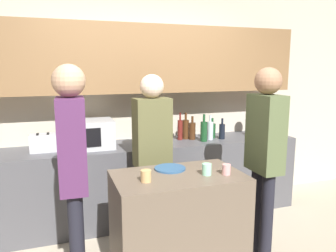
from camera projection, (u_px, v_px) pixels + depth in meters
The scene contains 20 objects.
back_wall at pixel (141, 84), 3.85m from camera, with size 6.40×0.40×2.70m.
back_counter at pixel (148, 181), 3.79m from camera, with size 3.60×0.62×0.88m.
kitchen_island at pixel (178, 227), 2.67m from camera, with size 1.03×0.62×0.89m.
microwave at pixel (88, 134), 3.48m from camera, with size 0.52×0.39×0.30m.
toaster at pixel (43, 143), 3.35m from camera, with size 0.26×0.16×0.18m.
potted_plant at pixel (253, 120), 4.13m from camera, with size 0.14×0.14×0.39m.
bottle_0 at pixel (180, 129), 3.89m from camera, with size 0.06×0.06×0.33m.
bottle_1 at pixel (186, 129), 3.94m from camera, with size 0.08×0.08×0.32m.
bottle_2 at pixel (192, 131), 3.91m from camera, with size 0.08×0.08×0.28m.
bottle_3 at pixel (204, 131), 3.81m from camera, with size 0.08×0.08×0.32m.
bottle_4 at pixel (210, 130), 3.90m from camera, with size 0.07×0.07×0.30m.
bottle_5 at pixel (212, 130), 4.01m from camera, with size 0.08×0.08×0.24m.
bottle_6 at pixel (222, 131), 3.94m from camera, with size 0.07×0.07×0.25m.
plate_on_island at pixel (170, 168), 2.73m from camera, with size 0.26×0.26×0.01m.
cup_0 at pixel (226, 169), 2.59m from camera, with size 0.07×0.07×0.08m.
cup_1 at pixel (146, 176), 2.42m from camera, with size 0.08×0.08×0.09m.
cup_2 at pixel (207, 169), 2.58m from camera, with size 0.08×0.08×0.09m.
person_left at pixel (73, 163), 2.35m from camera, with size 0.23×0.35×1.75m.
person_center at pixel (152, 146), 3.09m from camera, with size 0.35×0.22×1.67m.
person_right at pixel (265, 149), 2.82m from camera, with size 0.23×0.34×1.73m.
Camera 1 is at (-0.96, -2.11, 1.72)m, focal length 35.00 mm.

